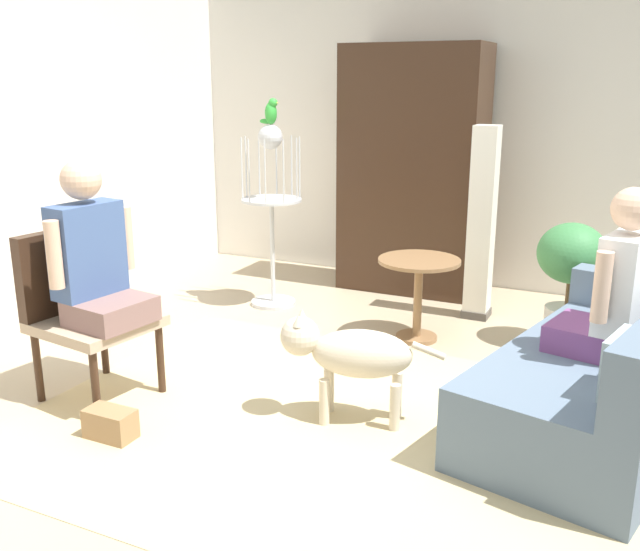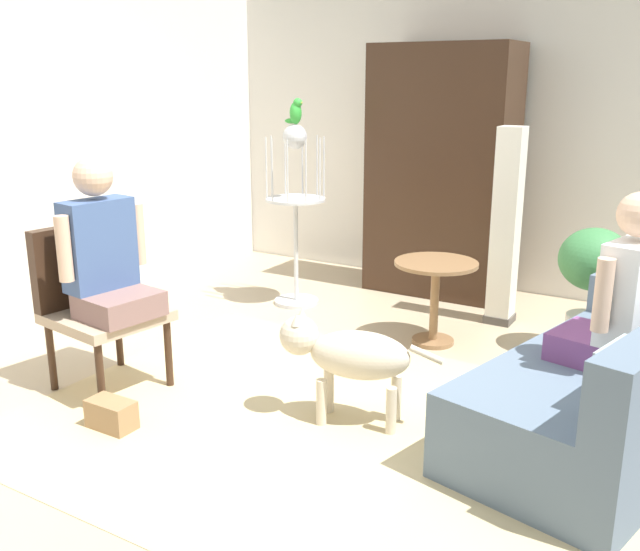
{
  "view_description": "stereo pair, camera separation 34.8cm",
  "coord_description": "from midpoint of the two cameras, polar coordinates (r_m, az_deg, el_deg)",
  "views": [
    {
      "loc": [
        1.49,
        -3.28,
        1.8
      ],
      "look_at": [
        -0.05,
        -0.04,
        0.79
      ],
      "focal_mm": 39.67,
      "sensor_mm": 36.0,
      "label": 1
    },
    {
      "loc": [
        1.8,
        -3.11,
        1.8
      ],
      "look_at": [
        -0.05,
        -0.04,
        0.79
      ],
      "focal_mm": 39.67,
      "sensor_mm": 36.0,
      "label": 2
    }
  ],
  "objects": [
    {
      "name": "parrot",
      "position": [
        5.54,
        -5.82,
        12.99
      ],
      "size": [
        0.17,
        0.1,
        0.2
      ],
      "color": "green",
      "rests_on": "bird_cage_stand"
    },
    {
      "name": "person_on_armchair",
      "position": [
        4.13,
        -20.13,
        1.38
      ],
      "size": [
        0.48,
        0.56,
        0.9
      ],
      "color": "#81605B"
    },
    {
      "name": "bird_cage_stand",
      "position": [
        5.62,
        -5.71,
        5.94
      ],
      "size": [
        0.48,
        0.48,
        1.45
      ],
      "color": "silver",
      "rests_on": "ground"
    },
    {
      "name": "couch",
      "position": [
        3.93,
        20.07,
        -7.88
      ],
      "size": [
        1.27,
        1.97,
        0.78
      ],
      "color": "slate",
      "rests_on": "ground"
    },
    {
      "name": "handbag",
      "position": [
        3.9,
        -19.08,
        -11.31
      ],
      "size": [
        0.26,
        0.15,
        0.16
      ],
      "primitive_type": "cube",
      "color": "#99724C",
      "rests_on": "ground"
    },
    {
      "name": "armchair",
      "position": [
        4.32,
        -20.99,
        -1.94
      ],
      "size": [
        0.67,
        0.65,
        0.96
      ],
      "color": "#382316",
      "rests_on": "ground"
    },
    {
      "name": "potted_plant",
      "position": [
        5.0,
        17.69,
        0.49
      ],
      "size": [
        0.46,
        0.46,
        0.86
      ],
      "color": "beige",
      "rests_on": "ground"
    },
    {
      "name": "back_wall",
      "position": [
        6.31,
        10.53,
        11.86
      ],
      "size": [
        5.81,
        0.12,
        2.8
      ],
      "primitive_type": "cube",
      "color": "silver",
      "rests_on": "ground"
    },
    {
      "name": "person_on_couch",
      "position": [
        3.75,
        20.25,
        -1.01
      ],
      "size": [
        0.49,
        0.52,
        0.86
      ],
      "color": "#753F79"
    },
    {
      "name": "left_wall",
      "position": [
        5.56,
        -25.86,
        10.1
      ],
      "size": [
        0.12,
        6.25,
        2.8
      ],
      "primitive_type": "cube",
      "color": "silver",
      "rests_on": "ground"
    },
    {
      "name": "dog",
      "position": [
        3.75,
        -0.27,
        -6.31
      ],
      "size": [
        0.85,
        0.39,
        0.6
      ],
      "color": "beige",
      "rests_on": "ground"
    },
    {
      "name": "ground_plane",
      "position": [
        4.02,
        -1.61,
        -10.85
      ],
      "size": [
        6.78,
        6.78,
        0.0
      ],
      "primitive_type": "plane",
      "color": "tan"
    },
    {
      "name": "round_end_table",
      "position": [
        4.93,
        5.96,
        -0.63
      ],
      "size": [
        0.57,
        0.57,
        0.59
      ],
      "color": "olive",
      "rests_on": "ground"
    },
    {
      "name": "column_lamp",
      "position": [
        5.41,
        11.12,
        3.99
      ],
      "size": [
        0.2,
        0.2,
        1.46
      ],
      "color": "#4C4742",
      "rests_on": "ground"
    },
    {
      "name": "area_rug",
      "position": [
        3.84,
        -1.87,
        -12.14
      ],
      "size": [
        3.19,
        2.47,
        0.01
      ],
      "primitive_type": "cube",
      "color": "#C6B284",
      "rests_on": "ground"
    },
    {
      "name": "armoire_cabinet",
      "position": [
        6.07,
        5.85,
        8.38
      ],
      "size": [
        1.17,
        0.56,
        2.06
      ],
      "primitive_type": "cube",
      "color": "#382316",
      "rests_on": "ground"
    }
  ]
}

